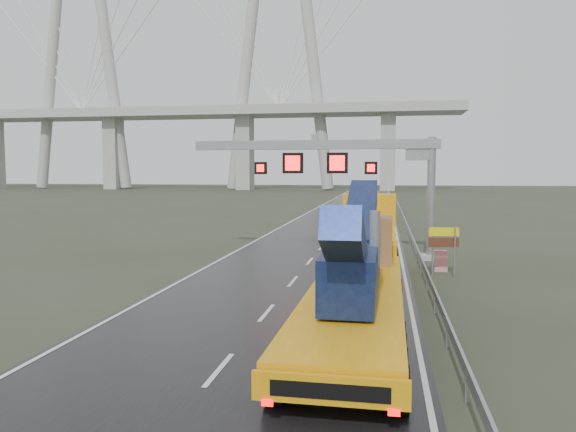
% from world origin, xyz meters
% --- Properties ---
extents(ground, '(400.00, 400.00, 0.00)m').
position_xyz_m(ground, '(0.00, 0.00, 0.00)').
color(ground, '#2F3625').
rests_on(ground, ground).
extents(road, '(11.00, 200.00, 0.02)m').
position_xyz_m(road, '(0.00, 40.00, 0.01)').
color(road, black).
rests_on(road, ground).
extents(guardrail, '(0.20, 140.00, 1.40)m').
position_xyz_m(guardrail, '(6.10, 30.00, 0.70)').
color(guardrail, gray).
rests_on(guardrail, ground).
extents(sign_gantry, '(14.90, 1.20, 7.42)m').
position_xyz_m(sign_gantry, '(2.10, 17.99, 5.61)').
color(sign_gantry, '#9E9E9A').
rests_on(sign_gantry, ground).
extents(cable_stayed_bridge, '(170.00, 14.00, 110.00)m').
position_xyz_m(cable_stayed_bridge, '(-55.00, 140.00, 50.01)').
color(cable_stayed_bridge, '#9E9E9A').
rests_on(cable_stayed_bridge, ground).
extents(heavy_haul_truck, '(3.28, 20.65, 4.84)m').
position_xyz_m(heavy_haul_truck, '(3.36, 6.91, 1.87)').
color(heavy_haul_truck, '#FE9C0E').
rests_on(heavy_haul_truck, ground).
extents(exit_sign_pair, '(1.46, 0.28, 2.52)m').
position_xyz_m(exit_sign_pair, '(7.10, 12.34, 1.76)').
color(exit_sign_pair, gray).
rests_on(exit_sign_pair, ground).
extents(striped_barrier, '(0.69, 0.43, 1.11)m').
position_xyz_m(striped_barrier, '(7.13, 14.00, 0.55)').
color(striped_barrier, red).
rests_on(striped_barrier, ground).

